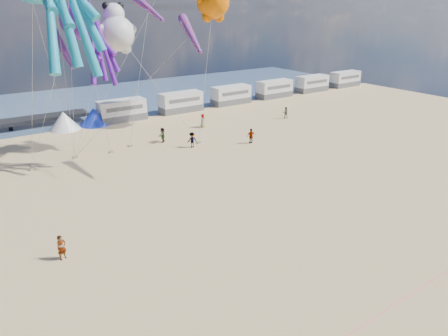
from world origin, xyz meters
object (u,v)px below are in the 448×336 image
sandbag_d (130,146)px  kite_panda (117,34)px  beachgoer_2 (192,140)px  beachgoer_7 (285,113)px  standing_person (62,247)px  sandbag_b (111,152)px  motorhome_5 (345,79)px  tent_white (64,121)px  motorhome_3 (274,89)px  beachgoer_3 (251,136)px  windsock_right (191,35)px  tent_blue (94,116)px  beachgoer_4 (163,135)px  motorhome_1 (181,102)px  motorhome_4 (312,84)px  sandbag_a (32,169)px  sandbag_e (75,157)px  kite_teddy_orange (213,2)px  sandbag_c (199,142)px  kite_octopus_purple (80,20)px  windsock_left (62,48)px  beachgoer_6 (203,121)px  motorhome_0 (122,110)px  motorhome_2 (231,95)px  windsock_mid (149,9)px

sandbag_d → kite_panda: kite_panda is taller
beachgoer_2 → beachgoer_7: size_ratio=1.07×
standing_person → sandbag_b: (9.56, 18.00, -0.74)m
motorhome_5 → tent_white: 55.50m
motorhome_3 → kite_panda: kite_panda is taller
beachgoer_3 → windsock_right: bearing=29.0°
tent_blue → beachgoer_4: tent_blue is taller
motorhome_1 → motorhome_4: same height
standing_person → sandbag_b: standing_person is taller
sandbag_d → beachgoer_2: bearing=-36.0°
sandbag_a → motorhome_3: bearing=16.7°
motorhome_4 → kite_panda: kite_panda is taller
motorhome_1 → beachgoer_2: size_ratio=3.67×
sandbag_e → kite_teddy_orange: (19.40, 2.36, 15.60)m
beachgoer_4 → standing_person: bearing=2.6°
beachgoer_3 → sandbag_c: 6.28m
beachgoer_2 → windsock_right: size_ratio=0.32×
sandbag_b → sandbag_e: same height
beachgoer_4 → kite_octopus_purple: bearing=-50.6°
beachgoer_7 → sandbag_a: (-34.54, -0.74, -0.73)m
sandbag_b → kite_teddy_orange: 22.27m
sandbag_c → windsock_left: size_ratio=0.06×
beachgoer_6 → beachgoer_7: beachgoer_6 is taller
beachgoer_7 → motorhome_0: bearing=5.7°
motorhome_5 → kite_octopus_purple: kite_octopus_purple is taller
sandbag_b → sandbag_d: bearing=17.4°
motorhome_4 → motorhome_2: bearing=180.0°
kite_panda → windsock_right: bearing=-85.5°
motorhome_4 → beachgoer_6: motorhome_4 is taller
windsock_left → tent_blue: bearing=67.2°
motorhome_2 → sandbag_c: motorhome_2 is taller
motorhome_0 → standing_person: bearing=-117.3°
standing_person → sandbag_e: (5.78, 18.56, -0.74)m
beachgoer_2 → sandbag_d: bearing=-29.9°
standing_person → kite_octopus_purple: size_ratio=0.17×
sandbag_d → kite_octopus_purple: (-3.93, 0.05, 13.79)m
sandbag_c → beachgoer_7: bearing=9.8°
standing_person → sandbag_e: 19.45m
windsock_mid → beachgoer_7: bearing=-7.6°
tent_white → beachgoer_7: (28.14, -12.14, -0.36)m
motorhome_3 → beachgoer_2: (-26.16, -15.79, -0.60)m
beachgoer_6 → sandbag_a: beachgoer_6 is taller
standing_person → sandbag_d: standing_person is taller
sandbag_a → kite_octopus_purple: 15.50m
motorhome_1 → sandbag_c: 16.11m
tent_blue → windsock_left: bearing=-115.4°
beachgoer_4 → kite_panda: bearing=-47.9°
sandbag_b → beachgoer_2: bearing=-22.4°
tent_blue → sandbag_e: 13.19m
motorhome_2 → tent_white: size_ratio=1.65×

